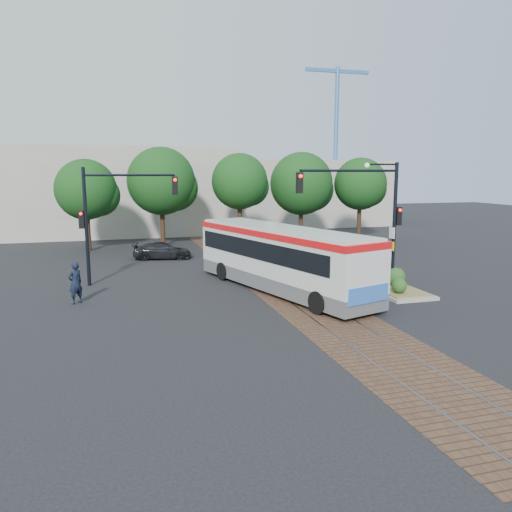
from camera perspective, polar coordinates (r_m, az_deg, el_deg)
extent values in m
plane|color=black|center=(24.51, 3.93, -4.02)|extent=(120.00, 120.00, 0.00)
cube|color=brown|center=(28.21, 1.16, -2.18)|extent=(3.60, 40.00, 0.01)
cube|color=slate|center=(28.00, -0.30, -2.25)|extent=(0.06, 40.00, 0.01)
cube|color=slate|center=(28.43, 2.61, -2.08)|extent=(0.06, 40.00, 0.01)
cylinder|color=#382314|center=(38.67, -18.64, 2.65)|extent=(0.36, 0.36, 2.86)
sphere|color=#143C13|center=(38.45, -18.88, 7.20)|extent=(4.40, 4.40, 4.40)
cylinder|color=#382314|center=(39.58, -10.62, 3.32)|extent=(0.36, 0.36, 3.12)
sphere|color=#143C13|center=(39.36, -10.77, 8.41)|extent=(5.20, 5.20, 5.20)
cylinder|color=#382314|center=(39.79, -1.86, 3.70)|extent=(0.36, 0.36, 3.39)
sphere|color=#143C13|center=(39.59, -1.89, 8.52)|extent=(4.40, 4.40, 4.40)
cylinder|color=#382314|center=(42.24, 5.14, 3.65)|extent=(0.36, 0.36, 2.86)
sphere|color=#143C13|center=(42.03, 5.21, 8.24)|extent=(5.20, 5.20, 5.20)
cylinder|color=#382314|center=(43.56, 11.68, 3.84)|extent=(0.36, 0.36, 3.12)
sphere|color=#143C13|center=(43.37, 11.83, 8.07)|extent=(4.40, 4.40, 4.40)
cube|color=#ADA899|center=(50.42, -15.93, 7.20)|extent=(22.00, 12.00, 8.00)
cube|color=#ADA899|center=(56.18, 5.09, 7.22)|extent=(18.00, 10.00, 7.00)
cylinder|color=#3F72B2|center=(62.25, 9.10, 12.43)|extent=(0.50, 0.50, 18.00)
cube|color=#3F72B2|center=(63.26, 9.31, 20.14)|extent=(8.00, 0.40, 0.40)
cube|color=#4E4E50|center=(24.44, 2.82, -2.76)|extent=(5.76, 11.85, 0.68)
cube|color=silver|center=(24.20, 2.85, 0.16)|extent=(5.78, 11.86, 1.85)
cube|color=black|center=(24.39, 2.45, 0.93)|extent=(5.49, 10.76, 0.87)
cube|color=red|center=(24.05, 2.87, 2.67)|extent=(5.82, 11.87, 0.29)
cube|color=silver|center=(24.03, 2.87, 3.13)|extent=(5.59, 11.46, 0.14)
cube|color=black|center=(19.89, 12.52, -0.97)|extent=(1.52, 0.57, 0.87)
cube|color=#2D5DB5|center=(20.02, 12.74, -4.32)|extent=(2.06, 0.69, 0.68)
cube|color=orange|center=(24.32, 6.59, -1.24)|extent=(1.35, 4.19, 1.07)
cylinder|color=black|center=(20.59, 7.16, -5.31)|extent=(0.61, 1.03, 0.97)
cylinder|color=black|center=(22.06, 11.60, -4.43)|extent=(0.61, 1.03, 0.97)
cylinder|color=black|center=(26.90, -3.74, -1.74)|extent=(0.61, 1.03, 0.97)
cylinder|color=black|center=(28.04, 0.24, -1.25)|extent=(0.61, 1.03, 0.97)
cube|color=gray|center=(25.64, 14.86, -3.54)|extent=(2.20, 5.20, 0.15)
cube|color=olive|center=(25.62, 14.87, -3.29)|extent=(1.90, 4.80, 0.08)
sphere|color=#1E4719|center=(24.00, 16.04, -3.25)|extent=(0.70, 0.70, 0.70)
sphere|color=#1E4719|center=(25.50, 15.73, -2.26)|extent=(0.90, 0.90, 0.90)
sphere|color=#1E4719|center=(26.61, 13.01, -1.77)|extent=(0.80, 0.80, 0.80)
sphere|color=#1E4719|center=(27.40, 13.78, -1.69)|extent=(0.60, 0.60, 0.60)
cylinder|color=black|center=(25.46, 15.52, 3.51)|extent=(0.18, 0.18, 6.00)
cylinder|color=black|center=(24.12, 10.65, 9.57)|extent=(5.00, 0.12, 0.12)
cube|color=black|center=(23.12, 4.99, 8.34)|extent=(0.28, 0.22, 0.95)
sphere|color=#FF190C|center=(22.98, 5.13, 9.08)|extent=(0.18, 0.18, 0.18)
cube|color=black|center=(25.54, 15.98, 4.41)|extent=(0.26, 0.20, 0.90)
sphere|color=#FF190C|center=(25.41, 16.16, 5.05)|extent=(0.16, 0.16, 0.16)
cube|color=white|center=(25.31, 15.27, 2.57)|extent=(0.04, 0.45, 0.55)
cube|color=yellow|center=(25.39, 15.20, 1.12)|extent=(0.04, 0.45, 0.45)
cylinder|color=black|center=(24.93, 14.22, 10.12)|extent=(1.60, 0.08, 0.08)
sphere|color=silver|center=(24.54, 12.58, 10.08)|extent=(0.24, 0.24, 0.24)
cylinder|color=black|center=(26.56, -18.83, 3.12)|extent=(0.18, 0.18, 6.00)
cylinder|color=black|center=(26.40, -14.20, 8.96)|extent=(4.50, 0.12, 0.12)
cube|color=black|center=(26.59, -9.25, 7.94)|extent=(0.28, 0.22, 0.95)
sphere|color=#FF190C|center=(26.44, -9.23, 8.58)|extent=(0.18, 0.18, 0.18)
cube|color=black|center=(26.54, -19.35, 3.95)|extent=(0.26, 0.20, 0.90)
sphere|color=#FF190C|center=(26.38, -19.40, 4.57)|extent=(0.16, 0.16, 0.16)
imported|color=black|center=(23.36, -19.95, -2.91)|extent=(0.81, 0.77, 1.86)
imported|color=black|center=(33.99, -10.66, 0.61)|extent=(4.06, 2.17, 1.12)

